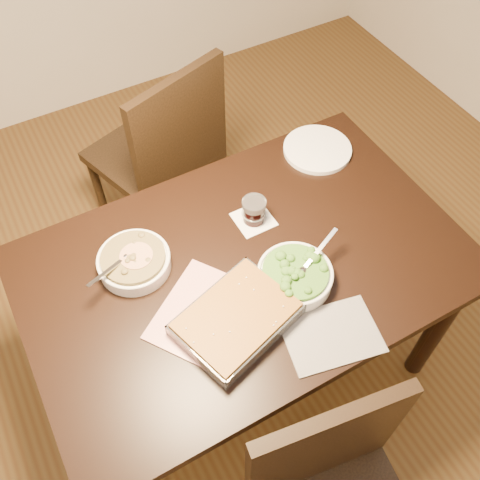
# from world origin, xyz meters

# --- Properties ---
(ground) EXTENTS (4.00, 4.00, 0.00)m
(ground) POSITION_xyz_m (0.00, 0.00, 0.00)
(ground) COLOR #4D3016
(ground) RESTS_ON ground
(table) EXTENTS (1.40, 0.90, 0.75)m
(table) POSITION_xyz_m (0.00, 0.00, 0.65)
(table) COLOR black
(table) RESTS_ON ground
(magazine_a) EXTENTS (0.38, 0.36, 0.01)m
(magazine_a) POSITION_xyz_m (-0.21, -0.09, 0.75)
(magazine_a) COLOR #BF3639
(magazine_a) RESTS_ON table
(magazine_b) EXTENTS (0.31, 0.25, 0.00)m
(magazine_b) POSITION_xyz_m (0.09, -0.34, 0.75)
(magazine_b) COLOR #26252D
(magazine_b) RESTS_ON table
(coaster) EXTENTS (0.12, 0.12, 0.00)m
(coaster) POSITION_xyz_m (0.11, 0.14, 0.75)
(coaster) COLOR white
(coaster) RESTS_ON table
(stew_bowl) EXTENTS (0.24, 0.23, 0.09)m
(stew_bowl) POSITION_xyz_m (-0.31, 0.16, 0.78)
(stew_bowl) COLOR white
(stew_bowl) RESTS_ON table
(broccoli_bowl) EXTENTS (0.26, 0.23, 0.09)m
(broccoli_bowl) POSITION_xyz_m (0.10, -0.13, 0.78)
(broccoli_bowl) COLOR white
(broccoli_bowl) RESTS_ON table
(baking_dish) EXTENTS (0.39, 0.33, 0.06)m
(baking_dish) POSITION_xyz_m (-0.13, -0.18, 0.78)
(baking_dish) COLOR silver
(baking_dish) RESTS_ON table
(wine_tumbler) EXTENTS (0.08, 0.08, 0.09)m
(wine_tumbler) POSITION_xyz_m (0.11, 0.14, 0.80)
(wine_tumbler) COLOR black
(wine_tumbler) RESTS_ON coaster
(dinner_plate) EXTENTS (0.25, 0.25, 0.02)m
(dinner_plate) POSITION_xyz_m (0.48, 0.31, 0.76)
(dinner_plate) COLOR white
(dinner_plate) RESTS_ON table
(chair_far) EXTENTS (0.59, 0.59, 0.99)m
(chair_far) POSITION_xyz_m (0.04, 0.79, 0.55)
(chair_far) COLOR black
(chair_far) RESTS_ON ground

